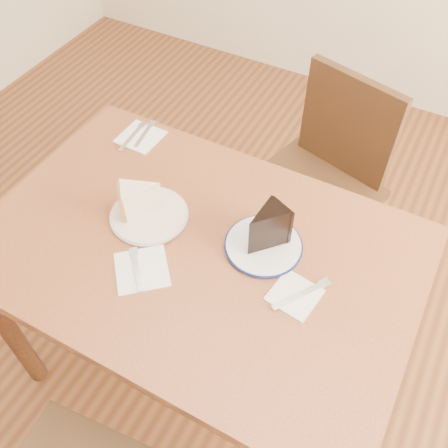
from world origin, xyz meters
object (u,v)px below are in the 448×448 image
table (198,267)px  plate_cream (149,215)px  chocolate_cake (264,231)px  plate_navy (263,245)px  chair_far (317,184)px  carrot_cake (143,199)px

table → plate_cream: size_ratio=5.57×
plate_cream → chocolate_cake: 0.35m
table → plate_navy: (0.16, 0.09, 0.10)m
chocolate_cake → plate_cream: bearing=32.3°
chair_far → plate_navy: bearing=107.3°
table → chocolate_cake: chocolate_cake is taller
chair_far → plate_cream: chair_far is taller
chair_far → chocolate_cake: chair_far is taller
carrot_cake → plate_navy: bearing=58.1°
table → chocolate_cake: size_ratio=10.35×
table → plate_navy: 0.21m
table → chocolate_cake: 0.25m
plate_navy → carrot_cake: (-0.36, -0.05, 0.05)m
plate_cream → chair_far: bearing=62.1°
table → plate_cream: (-0.18, 0.03, 0.10)m
table → plate_cream: bearing=170.6°
plate_cream → carrot_cake: (-0.02, 0.01, 0.05)m
plate_navy → chair_far: bearing=91.8°
plate_cream → table: bearing=-9.4°
table → chair_far: bearing=77.2°
plate_navy → chocolate_cake: size_ratio=1.78×
plate_cream → plate_navy: (0.34, 0.06, 0.00)m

